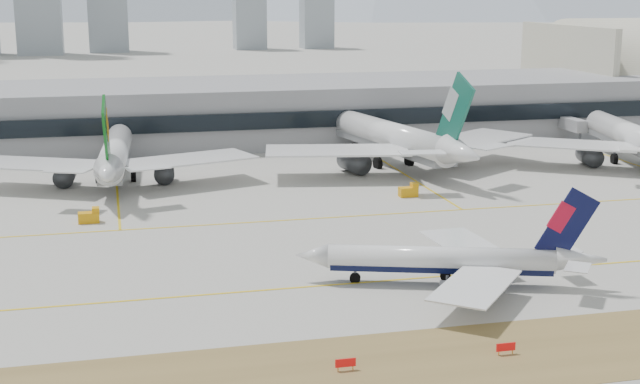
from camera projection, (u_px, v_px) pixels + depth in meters
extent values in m
plane|color=#A7A49C|center=(319.00, 274.00, 124.08)|extent=(3000.00, 3000.00, 0.00)
cube|color=brown|center=(389.00, 366.00, 93.74)|extent=(360.00, 18.00, 0.06)
cube|color=yellow|center=(328.00, 285.00, 119.34)|extent=(360.00, 0.45, 0.04)
cube|color=yellow|center=(279.00, 221.00, 152.52)|extent=(360.00, 0.45, 0.04)
cylinder|color=white|center=(441.00, 259.00, 118.90)|extent=(29.56, 12.59, 3.29)
cube|color=black|center=(440.00, 265.00, 119.10)|extent=(28.83, 11.93, 1.48)
cone|color=white|center=(312.00, 255.00, 120.36)|extent=(5.39, 4.57, 3.29)
cone|color=white|center=(581.00, 259.00, 117.26)|extent=(7.37, 5.22, 3.29)
cube|color=white|center=(465.00, 244.00, 127.53)|extent=(8.44, 16.64, 0.20)
cube|color=white|center=(566.00, 248.00, 121.46)|extent=(2.95, 4.62, 0.13)
cylinder|color=#3F4247|center=(454.00, 262.00, 125.13)|extent=(5.53, 3.92, 2.46)
cube|color=#3F4247|center=(454.00, 255.00, 124.91)|extent=(2.06, 0.89, 1.15)
cube|color=white|center=(475.00, 285.00, 109.84)|extent=(16.15, 17.15, 0.20)
cube|color=white|center=(578.00, 267.00, 113.17)|extent=(5.08, 5.44, 0.13)
cylinder|color=#3F4247|center=(460.00, 291.00, 113.33)|extent=(5.53, 3.92, 2.46)
cube|color=#3F4247|center=(460.00, 283.00, 113.11)|extent=(2.06, 0.89, 1.15)
cube|color=#090D3B|center=(567.00, 225.00, 116.42)|extent=(7.80, 2.84, 10.29)
cube|color=red|center=(561.00, 217.00, 116.24)|extent=(3.59, 1.50, 4.41)
cylinder|color=#3F4247|center=(355.00, 275.00, 120.45)|extent=(0.39, 0.39, 1.97)
cylinder|color=black|center=(355.00, 278.00, 120.54)|extent=(1.58, 1.01, 1.48)
cylinder|color=#3F4247|center=(447.00, 283.00, 117.34)|extent=(0.39, 0.39, 1.97)
cylinder|color=black|center=(447.00, 286.00, 117.43)|extent=(1.58, 1.01, 1.48)
cylinder|color=#3F4247|center=(445.00, 273.00, 121.49)|extent=(0.39, 0.39, 1.97)
cylinder|color=black|center=(445.00, 276.00, 121.58)|extent=(1.58, 1.01, 1.48)
cylinder|color=white|center=(115.00, 152.00, 183.02)|extent=(8.18, 41.67, 5.48)
cube|color=slate|center=(115.00, 159.00, 183.36)|extent=(7.30, 40.79, 2.46)
cone|color=white|center=(120.00, 134.00, 205.96)|extent=(5.88, 6.67, 5.48)
cone|color=white|center=(107.00, 173.00, 158.56)|extent=(6.07, 9.54, 5.48)
cube|color=white|center=(188.00, 159.00, 179.79)|extent=(28.74, 19.67, 0.33)
cube|color=white|center=(148.00, 168.00, 161.29)|extent=(8.42, 5.79, 0.22)
cylinder|color=#3F4247|center=(164.00, 172.00, 182.28)|extent=(4.55, 7.15, 4.11)
cube|color=#3F4247|center=(164.00, 164.00, 181.92)|extent=(0.60, 2.90, 1.92)
cube|color=white|center=(37.00, 164.00, 174.95)|extent=(28.91, 22.27, 0.33)
cube|color=white|center=(67.00, 171.00, 158.96)|extent=(8.61, 6.58, 0.22)
cylinder|color=#3F4247|center=(65.00, 175.00, 179.06)|extent=(4.55, 7.15, 4.11)
cube|color=#3F4247|center=(64.00, 167.00, 178.69)|extent=(0.60, 2.90, 1.92)
cube|color=#0C5918|center=(106.00, 135.00, 159.87)|extent=(1.24, 11.46, 14.69)
cube|color=orange|center=(106.00, 125.00, 160.62)|extent=(0.94, 5.19, 6.29)
cylinder|color=#3F4247|center=(120.00, 159.00, 199.12)|extent=(0.66, 0.66, 3.29)
cylinder|color=black|center=(120.00, 162.00, 199.27)|extent=(1.12, 2.52, 2.46)
cylinder|color=#3F4247|center=(98.00, 175.00, 182.31)|extent=(0.66, 0.66, 3.29)
cylinder|color=black|center=(98.00, 178.00, 182.47)|extent=(1.12, 2.52, 2.46)
cylinder|color=#3F4247|center=(133.00, 173.00, 183.48)|extent=(0.66, 0.66, 3.29)
cylinder|color=black|center=(134.00, 177.00, 183.63)|extent=(1.12, 2.52, 2.46)
cylinder|color=white|center=(391.00, 136.00, 198.41)|extent=(15.12, 47.06, 6.18)
cube|color=slate|center=(391.00, 143.00, 198.79)|extent=(14.02, 45.96, 2.78)
cone|color=white|center=(339.00, 120.00, 222.30)|extent=(7.45, 8.20, 6.18)
cone|color=white|center=(463.00, 153.00, 172.92)|extent=(8.08, 11.39, 6.18)
cube|color=white|center=(471.00, 139.00, 199.31)|extent=(32.29, 27.62, 0.37)
cube|color=white|center=(491.00, 147.00, 177.80)|extent=(9.77, 8.19, 0.25)
cylinder|color=#3F4247|center=(442.00, 154.00, 200.55)|extent=(6.06, 8.54, 4.64)
cube|color=#3F4247|center=(442.00, 146.00, 200.14)|extent=(1.08, 3.27, 2.16)
cube|color=white|center=(337.00, 150.00, 185.76)|extent=(31.71, 18.94, 0.37)
cube|color=white|center=(422.00, 153.00, 171.28)|extent=(9.14, 5.54, 0.25)
cylinder|color=#3F4247|center=(354.00, 162.00, 191.52)|extent=(6.06, 8.54, 4.64)
cube|color=#3F4247|center=(354.00, 153.00, 191.11)|extent=(1.08, 3.27, 2.16)
cube|color=#145949|center=(455.00, 114.00, 174.16)|extent=(3.05, 12.79, 16.58)
cube|color=#A8ADB1|center=(452.00, 104.00, 174.90)|extent=(1.80, 5.85, 7.10)
cylinder|color=#3F4247|center=(355.00, 145.00, 215.26)|extent=(0.74, 0.74, 3.71)
cylinder|color=black|center=(355.00, 148.00, 215.44)|extent=(1.60, 2.94, 2.78)
cylinder|color=#3F4247|center=(378.00, 160.00, 196.74)|extent=(0.74, 0.74, 3.71)
cylinder|color=black|center=(378.00, 163.00, 196.91)|extent=(1.60, 2.94, 2.78)
cylinder|color=#3F4247|center=(409.00, 157.00, 200.00)|extent=(0.74, 0.74, 3.71)
cylinder|color=black|center=(409.00, 161.00, 200.17)|extent=(1.60, 2.94, 2.78)
cylinder|color=white|center=(630.00, 135.00, 202.47)|extent=(13.77, 43.17, 5.67)
cube|color=slate|center=(629.00, 142.00, 202.82)|extent=(12.77, 42.17, 2.55)
cone|color=white|center=(593.00, 120.00, 226.54)|extent=(6.82, 7.52, 5.67)
cube|color=white|center=(572.00, 144.00, 195.91)|extent=(29.63, 25.30, 0.34)
cylinder|color=#3F4247|center=(590.00, 156.00, 199.57)|extent=(5.54, 7.83, 4.25)
cube|color=#3F4247|center=(590.00, 148.00, 199.19)|extent=(0.99, 3.00, 1.99)
cylinder|color=#3F4247|center=(603.00, 143.00, 219.35)|extent=(0.68, 0.68, 3.40)
cylinder|color=black|center=(603.00, 146.00, 219.51)|extent=(1.46, 2.70, 2.55)
cylinder|color=#3F4247|center=(614.00, 156.00, 202.17)|extent=(0.68, 0.68, 3.40)
cylinder|color=black|center=(614.00, 159.00, 202.33)|extent=(1.46, 2.70, 2.55)
cube|color=gray|center=(217.00, 112.00, 231.45)|extent=(280.00, 42.00, 15.00)
cube|color=black|center=(228.00, 122.00, 210.96)|extent=(280.00, 1.20, 4.00)
cube|color=beige|center=(565.00, 71.00, 273.83)|extent=(2.00, 57.00, 27.90)
cube|color=red|center=(345.00, 363.00, 92.46)|extent=(2.20, 0.15, 0.90)
cylinder|color=orange|center=(338.00, 369.00, 92.43)|extent=(0.10, 0.10, 0.50)
cylinder|color=orange|center=(353.00, 368.00, 92.79)|extent=(0.10, 0.10, 0.50)
cube|color=red|center=(506.00, 347.00, 96.54)|extent=(2.20, 0.15, 0.90)
cylinder|color=orange|center=(499.00, 353.00, 96.50)|extent=(0.10, 0.10, 0.50)
cylinder|color=orange|center=(512.00, 352.00, 96.87)|extent=(0.10, 0.10, 0.50)
cube|color=orange|center=(408.00, 192.00, 170.11)|extent=(3.50, 2.00, 1.80)
cube|color=orange|center=(414.00, 185.00, 170.11)|extent=(1.20, 1.80, 1.00)
cylinder|color=black|center=(404.00, 196.00, 169.20)|extent=(0.70, 0.30, 0.70)
cylinder|color=black|center=(401.00, 194.00, 170.72)|extent=(0.70, 0.30, 0.70)
cylinder|color=black|center=(415.00, 195.00, 169.74)|extent=(0.70, 0.30, 0.70)
cylinder|color=black|center=(413.00, 193.00, 171.26)|extent=(0.70, 0.30, 0.70)
cube|color=orange|center=(89.00, 217.00, 151.13)|extent=(3.50, 2.00, 1.80)
cube|color=orange|center=(96.00, 210.00, 151.13)|extent=(1.20, 1.80, 1.00)
cylinder|color=black|center=(82.00, 222.00, 150.22)|extent=(0.70, 0.30, 0.70)
cylinder|color=black|center=(82.00, 220.00, 151.74)|extent=(0.70, 0.30, 0.70)
cylinder|color=black|center=(96.00, 221.00, 150.76)|extent=(0.70, 0.30, 0.70)
cylinder|color=black|center=(96.00, 219.00, 152.28)|extent=(0.70, 0.30, 0.70)
cube|color=#8C969F|center=(249.00, 6.00, 578.28)|extent=(20.00, 18.00, 55.00)
cube|color=#8C969F|center=(317.00, 11.00, 589.25)|extent=(20.00, 18.00, 48.00)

